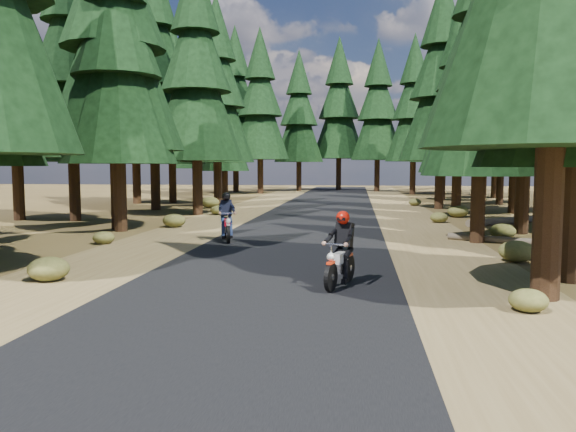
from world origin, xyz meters
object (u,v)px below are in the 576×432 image
at_px(log_far, 510,240).
at_px(log_near, 512,220).
at_px(rider_follow, 227,225).
at_px(rider_lead, 340,262).

bearing_deg(log_far, log_near, 103.22).
bearing_deg(rider_follow, log_far, 165.46).
relative_size(log_near, log_far, 1.37).
height_order(log_near, log_far, log_near).
xyz_separation_m(rider_lead, rider_follow, (-4.09, 6.84, 0.02)).
xyz_separation_m(log_far, rider_lead, (-5.39, -7.29, 0.42)).
bearing_deg(rider_lead, log_near, -99.84).
xyz_separation_m(log_far, rider_follow, (-9.48, -0.45, 0.44)).
distance_m(log_near, rider_lead, 15.96).
xyz_separation_m(log_near, log_far, (-1.87, -6.91, -0.04)).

